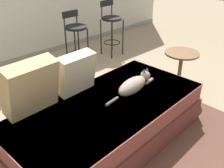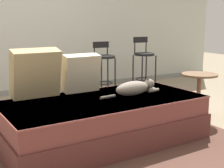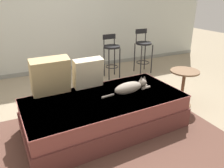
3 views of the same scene
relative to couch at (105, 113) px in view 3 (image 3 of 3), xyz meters
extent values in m
plane|color=gray|center=(0.00, 0.40, -0.23)|extent=(16.00, 16.00, 0.00)
cube|color=#B7BCB2|center=(0.00, 2.65, 1.07)|extent=(8.00, 0.10, 2.60)
cube|color=gray|center=(0.00, 2.60, -0.19)|extent=(8.00, 0.02, 0.09)
cube|color=brown|center=(0.00, -0.30, -0.23)|extent=(2.75, 2.11, 0.01)
cube|color=brown|center=(0.00, 0.00, -0.10)|extent=(2.10, 1.11, 0.26)
cube|color=brown|center=(0.00, 0.00, 0.13)|extent=(2.06, 1.07, 0.20)
cube|color=brown|center=(0.00, 0.00, 0.22)|extent=(2.07, 1.08, 0.02)
cube|color=tan|center=(-0.58, 0.38, 0.48)|extent=(0.50, 0.30, 0.51)
cube|color=beige|center=(-0.07, 0.40, 0.44)|extent=(0.42, 0.23, 0.42)
ellipsoid|color=gray|center=(0.33, -0.01, 0.30)|extent=(0.44, 0.22, 0.15)
sphere|color=gray|center=(0.57, 0.02, 0.32)|extent=(0.11, 0.11, 0.11)
cone|color=#544C44|center=(0.55, 0.02, 0.39)|extent=(0.03, 0.03, 0.04)
cone|color=#544C44|center=(0.60, 0.02, 0.39)|extent=(0.03, 0.03, 0.04)
cylinder|color=gray|center=(0.62, -0.01, 0.25)|extent=(0.14, 0.05, 0.04)
cylinder|color=gray|center=(0.61, 0.05, 0.25)|extent=(0.14, 0.05, 0.04)
cylinder|color=#544C44|center=(0.03, -0.02, 0.24)|extent=(0.18, 0.05, 0.03)
cylinder|color=black|center=(0.79, 1.59, 0.09)|extent=(0.02, 0.02, 0.65)
cylinder|color=black|center=(1.04, 1.59, 0.09)|extent=(0.02, 0.02, 0.65)
cylinder|color=black|center=(0.79, 1.84, 0.09)|extent=(0.02, 0.02, 0.65)
cylinder|color=black|center=(1.04, 1.84, 0.09)|extent=(0.02, 0.02, 0.65)
torus|color=black|center=(0.91, 1.71, 0.00)|extent=(0.27, 0.27, 0.02)
cylinder|color=black|center=(0.91, 1.71, 0.44)|extent=(0.34, 0.34, 0.04)
cylinder|color=black|center=(0.79, 1.84, 0.52)|extent=(0.02, 0.02, 0.20)
cylinder|color=black|center=(1.03, 1.84, 0.52)|extent=(0.02, 0.02, 0.20)
cube|color=black|center=(0.91, 1.84, 0.62)|extent=(0.28, 0.03, 0.10)
cylinder|color=black|center=(1.55, 1.57, 0.09)|extent=(0.02, 0.02, 0.65)
cylinder|color=black|center=(1.83, 1.57, 0.09)|extent=(0.02, 0.02, 0.65)
cylinder|color=black|center=(1.55, 1.85, 0.09)|extent=(0.02, 0.02, 0.65)
cylinder|color=black|center=(1.83, 1.85, 0.09)|extent=(0.02, 0.02, 0.65)
torus|color=black|center=(1.69, 1.71, 0.00)|extent=(0.30, 0.30, 0.02)
cylinder|color=black|center=(1.69, 1.71, 0.44)|extent=(0.34, 0.34, 0.04)
cylinder|color=black|center=(1.57, 1.84, 0.55)|extent=(0.02, 0.02, 0.26)
cylinder|color=black|center=(1.81, 1.84, 0.55)|extent=(0.02, 0.02, 0.26)
cube|color=black|center=(1.69, 1.84, 0.68)|extent=(0.28, 0.03, 0.10)
cylinder|color=brown|center=(1.37, 0.07, 0.05)|extent=(0.05, 0.05, 0.57)
cylinder|color=brown|center=(1.37, 0.07, -0.22)|extent=(0.32, 0.32, 0.02)
cylinder|color=brown|center=(1.37, 0.07, 0.35)|extent=(0.44, 0.44, 0.02)
camera|label=1|loc=(-1.46, -1.58, 1.61)|focal=42.00mm
camera|label=2|loc=(-1.42, -2.72, 0.99)|focal=50.00mm
camera|label=3|loc=(-0.99, -2.30, 1.45)|focal=35.00mm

